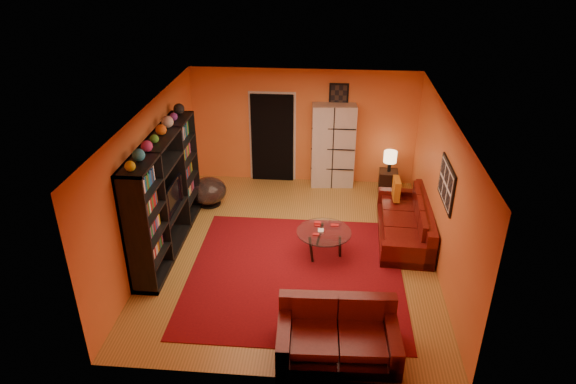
# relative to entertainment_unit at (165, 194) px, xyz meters

# --- Properties ---
(floor) EXTENTS (6.00, 6.00, 0.00)m
(floor) POSITION_rel_entertainment_unit_xyz_m (2.27, 0.00, -1.05)
(floor) COLOR olive
(floor) RESTS_ON ground
(ceiling) EXTENTS (6.00, 6.00, 0.00)m
(ceiling) POSITION_rel_entertainment_unit_xyz_m (2.27, 0.00, 1.55)
(ceiling) COLOR white
(ceiling) RESTS_ON wall_back
(wall_back) EXTENTS (6.00, 0.00, 6.00)m
(wall_back) POSITION_rel_entertainment_unit_xyz_m (2.27, 3.00, 0.25)
(wall_back) COLOR orange
(wall_back) RESTS_ON floor
(wall_front) EXTENTS (6.00, 0.00, 6.00)m
(wall_front) POSITION_rel_entertainment_unit_xyz_m (2.27, -3.00, 0.25)
(wall_front) COLOR orange
(wall_front) RESTS_ON floor
(wall_left) EXTENTS (0.00, 6.00, 6.00)m
(wall_left) POSITION_rel_entertainment_unit_xyz_m (-0.23, 0.00, 0.25)
(wall_left) COLOR orange
(wall_left) RESTS_ON floor
(wall_right) EXTENTS (0.00, 6.00, 6.00)m
(wall_right) POSITION_rel_entertainment_unit_xyz_m (4.78, 0.00, 0.25)
(wall_right) COLOR orange
(wall_right) RESTS_ON floor
(rug) EXTENTS (3.60, 3.60, 0.01)m
(rug) POSITION_rel_entertainment_unit_xyz_m (2.38, -0.70, -1.04)
(rug) COLOR #5B0A10
(rug) RESTS_ON floor
(doorway) EXTENTS (0.95, 0.10, 2.04)m
(doorway) POSITION_rel_entertainment_unit_xyz_m (1.57, 2.96, -0.03)
(doorway) COLOR black
(doorway) RESTS_ON floor
(wall_art_right) EXTENTS (0.03, 1.00, 0.70)m
(wall_art_right) POSITION_rel_entertainment_unit_xyz_m (4.75, -0.30, 0.55)
(wall_art_right) COLOR black
(wall_art_right) RESTS_ON wall_right
(wall_art_back) EXTENTS (0.42, 0.03, 0.52)m
(wall_art_back) POSITION_rel_entertainment_unit_xyz_m (3.02, 2.98, 1.00)
(wall_art_back) COLOR black
(wall_art_back) RESTS_ON wall_back
(entertainment_unit) EXTENTS (0.45, 3.00, 2.10)m
(entertainment_unit) POSITION_rel_entertainment_unit_xyz_m (0.00, 0.00, 0.00)
(entertainment_unit) COLOR black
(entertainment_unit) RESTS_ON floor
(tv) EXTENTS (0.92, 0.12, 0.53)m
(tv) POSITION_rel_entertainment_unit_xyz_m (0.05, 0.03, -0.06)
(tv) COLOR black
(tv) RESTS_ON entertainment_unit
(sofa) EXTENTS (1.02, 2.29, 0.85)m
(sofa) POSITION_rel_entertainment_unit_xyz_m (4.41, 0.67, -0.77)
(sofa) COLOR #490B09
(sofa) RESTS_ON rug
(loveseat) EXTENTS (1.68, 1.05, 0.85)m
(loveseat) POSITION_rel_entertainment_unit_xyz_m (3.07, -2.41, -0.77)
(loveseat) COLOR #490B09
(loveseat) RESTS_ON rug
(throw_pillow) EXTENTS (0.12, 0.42, 0.42)m
(throw_pillow) POSITION_rel_entertainment_unit_xyz_m (4.22, 1.41, -0.42)
(throw_pillow) COLOR orange
(throw_pillow) RESTS_ON sofa
(coffee_table) EXTENTS (0.97, 0.97, 0.48)m
(coffee_table) POSITION_rel_entertainment_unit_xyz_m (2.83, -0.11, -0.61)
(coffee_table) COLOR silver
(coffee_table) RESTS_ON floor
(storage_cabinet) EXTENTS (0.97, 0.49, 1.89)m
(storage_cabinet) POSITION_rel_entertainment_unit_xyz_m (2.95, 2.80, -0.10)
(storage_cabinet) COLOR beige
(storage_cabinet) RESTS_ON floor
(bowl_chair) EXTENTS (0.74, 0.74, 0.60)m
(bowl_chair) POSITION_rel_entertainment_unit_xyz_m (0.37, 1.60, -0.73)
(bowl_chair) COLOR black
(bowl_chair) RESTS_ON floor
(side_table) EXTENTS (0.42, 0.42, 0.50)m
(side_table) POSITION_rel_entertainment_unit_xyz_m (4.19, 2.52, -0.80)
(side_table) COLOR black
(side_table) RESTS_ON floor
(table_lamp) EXTENTS (0.28, 0.28, 0.47)m
(table_lamp) POSITION_rel_entertainment_unit_xyz_m (4.19, 2.52, -0.22)
(table_lamp) COLOR black
(table_lamp) RESTS_ON side_table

